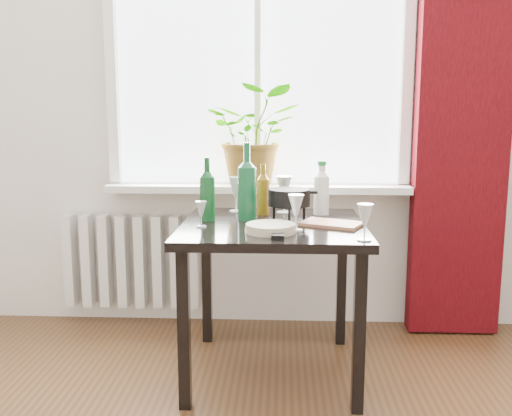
{
  "coord_description": "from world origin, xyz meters",
  "views": [
    {
      "loc": [
        0.14,
        -1.07,
        1.25
      ],
      "look_at": [
        0.02,
        1.55,
        0.81
      ],
      "focal_mm": 40.0,
      "sensor_mm": 36.0,
      "label": 1
    }
  ],
  "objects_px": {
    "wine_bottle_right": "(247,181)",
    "cleaning_bottle": "(321,188)",
    "wineglass_far_right": "(365,222)",
    "fondue_pot": "(289,205)",
    "wineglass_back_center": "(284,194)",
    "wineglass_back_left": "(236,194)",
    "radiator": "(132,261)",
    "table": "(273,242)",
    "bottle_amber": "(263,189)",
    "plate_stack": "(271,228)",
    "wine_bottle_left": "(207,189)",
    "wineglass_front_right": "(296,212)",
    "wineglass_front_left": "(201,214)",
    "tv_remote": "(278,233)",
    "cutting_board": "(331,224)",
    "potted_plant": "(255,135)"
  },
  "relations": [
    {
      "from": "wineglass_far_right",
      "to": "tv_remote",
      "type": "height_order",
      "value": "wineglass_far_right"
    },
    {
      "from": "tv_remote",
      "to": "wineglass_back_left",
      "type": "bearing_deg",
      "value": 113.19
    },
    {
      "from": "table",
      "to": "potted_plant",
      "type": "relative_size",
      "value": 1.52
    },
    {
      "from": "wineglass_back_left",
      "to": "plate_stack",
      "type": "bearing_deg",
      "value": -69.25
    },
    {
      "from": "wineglass_back_center",
      "to": "plate_stack",
      "type": "relative_size",
      "value": 0.87
    },
    {
      "from": "cutting_board",
      "to": "wine_bottle_right",
      "type": "bearing_deg",
      "value": 163.69
    },
    {
      "from": "fondue_pot",
      "to": "table",
      "type": "bearing_deg",
      "value": -151.33
    },
    {
      "from": "wineglass_far_right",
      "to": "plate_stack",
      "type": "relative_size",
      "value": 0.69
    },
    {
      "from": "wineglass_far_right",
      "to": "fondue_pot",
      "type": "xyz_separation_m",
      "value": [
        -0.3,
        0.41,
        0.0
      ]
    },
    {
      "from": "wineglass_far_right",
      "to": "cleaning_bottle",
      "type": "bearing_deg",
      "value": 102.96
    },
    {
      "from": "radiator",
      "to": "fondue_pot",
      "type": "xyz_separation_m",
      "value": [
        0.93,
        -0.57,
        0.44
      ]
    },
    {
      "from": "wine_bottle_left",
      "to": "wineglass_front_left",
      "type": "xyz_separation_m",
      "value": [
        -0.01,
        -0.17,
        -0.09
      ]
    },
    {
      "from": "wineglass_front_right",
      "to": "plate_stack",
      "type": "relative_size",
      "value": 0.73
    },
    {
      "from": "wine_bottle_right",
      "to": "fondue_pot",
      "type": "height_order",
      "value": "wine_bottle_right"
    },
    {
      "from": "plate_stack",
      "to": "fondue_pot",
      "type": "height_order",
      "value": "fondue_pot"
    },
    {
      "from": "plate_stack",
      "to": "tv_remote",
      "type": "bearing_deg",
      "value": -63.15
    },
    {
      "from": "wineglass_far_right",
      "to": "wineglass_front_left",
      "type": "bearing_deg",
      "value": 161.05
    },
    {
      "from": "wineglass_back_left",
      "to": "plate_stack",
      "type": "xyz_separation_m",
      "value": [
        0.19,
        -0.51,
        -0.07
      ]
    },
    {
      "from": "wineglass_back_center",
      "to": "cutting_board",
      "type": "distance_m",
      "value": 0.39
    },
    {
      "from": "wine_bottle_left",
      "to": "cutting_board",
      "type": "bearing_deg",
      "value": -8.9
    },
    {
      "from": "radiator",
      "to": "table",
      "type": "relative_size",
      "value": 0.94
    },
    {
      "from": "potted_plant",
      "to": "wine_bottle_right",
      "type": "distance_m",
      "value": 0.56
    },
    {
      "from": "wine_bottle_left",
      "to": "tv_remote",
      "type": "bearing_deg",
      "value": -43.69
    },
    {
      "from": "wine_bottle_right",
      "to": "wineglass_back_left",
      "type": "height_order",
      "value": "wine_bottle_right"
    },
    {
      "from": "wineglass_back_center",
      "to": "wineglass_front_left",
      "type": "xyz_separation_m",
      "value": [
        -0.37,
        -0.39,
        -0.04
      ]
    },
    {
      "from": "table",
      "to": "bottle_amber",
      "type": "relative_size",
      "value": 3.25
    },
    {
      "from": "wineglass_front_right",
      "to": "wineglass_far_right",
      "type": "distance_m",
      "value": 0.33
    },
    {
      "from": "cleaning_bottle",
      "to": "cutting_board",
      "type": "distance_m",
      "value": 0.31
    },
    {
      "from": "wine_bottle_left",
      "to": "wineglass_front_right",
      "type": "distance_m",
      "value": 0.48
    },
    {
      "from": "wine_bottle_right",
      "to": "cleaning_bottle",
      "type": "height_order",
      "value": "wine_bottle_right"
    },
    {
      "from": "wineglass_front_left",
      "to": "tv_remote",
      "type": "height_order",
      "value": "wineglass_front_left"
    },
    {
      "from": "wineglass_front_right",
      "to": "fondue_pot",
      "type": "distance_m",
      "value": 0.23
    },
    {
      "from": "tv_remote",
      "to": "wine_bottle_right",
      "type": "bearing_deg",
      "value": 115.45
    },
    {
      "from": "wineglass_back_left",
      "to": "wineglass_back_center",
      "type": "bearing_deg",
      "value": -5.16
    },
    {
      "from": "wine_bottle_right",
      "to": "plate_stack",
      "type": "height_order",
      "value": "wine_bottle_right"
    },
    {
      "from": "cleaning_bottle",
      "to": "wineglass_far_right",
      "type": "bearing_deg",
      "value": -77.04
    },
    {
      "from": "fondue_pot",
      "to": "wine_bottle_left",
      "type": "bearing_deg",
      "value": 170.38
    },
    {
      "from": "wineglass_back_center",
      "to": "plate_stack",
      "type": "distance_m",
      "value": 0.49
    },
    {
      "from": "wine_bottle_right",
      "to": "plate_stack",
      "type": "relative_size",
      "value": 1.69
    },
    {
      "from": "wineglass_back_center",
      "to": "wineglass_back_left",
      "type": "height_order",
      "value": "wineglass_back_center"
    },
    {
      "from": "bottle_amber",
      "to": "table",
      "type": "bearing_deg",
      "value": -76.61
    },
    {
      "from": "cleaning_bottle",
      "to": "wineglass_front_right",
      "type": "bearing_deg",
      "value": -108.3
    },
    {
      "from": "bottle_amber",
      "to": "plate_stack",
      "type": "bearing_deg",
      "value": -83.55
    },
    {
      "from": "bottle_amber",
      "to": "wineglass_back_left",
      "type": "distance_m",
      "value": 0.17
    },
    {
      "from": "wine_bottle_left",
      "to": "table",
      "type": "bearing_deg",
      "value": -10.66
    },
    {
      "from": "bottle_amber",
      "to": "fondue_pot",
      "type": "bearing_deg",
      "value": -52.68
    },
    {
      "from": "wine_bottle_left",
      "to": "plate_stack",
      "type": "distance_m",
      "value": 0.43
    },
    {
      "from": "wine_bottle_right",
      "to": "cutting_board",
      "type": "relative_size",
      "value": 1.43
    },
    {
      "from": "cutting_board",
      "to": "cleaning_bottle",
      "type": "bearing_deg",
      "value": 96.02
    },
    {
      "from": "wine_bottle_right",
      "to": "cleaning_bottle",
      "type": "distance_m",
      "value": 0.41
    }
  ]
}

